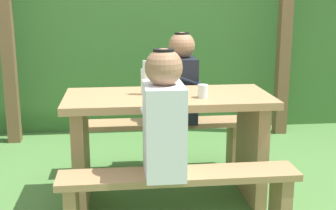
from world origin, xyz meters
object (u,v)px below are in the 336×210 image
Objects in this scene: drinking_glass at (203,91)px; bottle_left at (145,80)px; bench_far at (160,136)px; person_white_shirt at (164,117)px; person_black_coat at (182,81)px; bench_near at (179,192)px; picnic_table at (168,131)px.

bottle_left reaches higher than drinking_glass.
bench_far is 1.95× the size of person_white_shirt.
drinking_glass reaches higher than bench_far.
person_white_shirt is at bearing -103.14° from person_black_coat.
bench_far is (0.00, 1.13, 0.00)m from bench_near.
person_black_coat is (0.17, 1.12, 0.46)m from bench_near.
person_white_shirt reaches higher than bottle_left.
bench_near is 15.91× the size of drinking_glass.
person_black_coat is 3.07× the size of bottle_left.
person_white_shirt is 0.54m from drinking_glass.
drinking_glass is (0.22, -0.67, 0.51)m from bench_far.
bench_near is 5.98× the size of bottle_left.
drinking_glass is 0.38× the size of bottle_left.
picnic_table is at bearing 153.01° from drinking_glass.
person_white_shirt is 3.07× the size of bottle_left.
person_white_shirt reaches higher than drinking_glass.
bench_near and bench_far have the same top height.
drinking_glass is (0.22, 0.45, 0.51)m from bench_near.
bottle_left is (-0.15, -0.53, 0.56)m from bench_far.
person_white_shirt is (-0.09, -0.56, 0.25)m from picnic_table.
person_white_shirt is (-0.09, -1.12, 0.46)m from bench_far.
person_black_coat reaches higher than drinking_glass.
bottle_left is at bearing -106.08° from bench_far.
drinking_glass is at bearing 55.65° from person_white_shirt.
picnic_table is at bearing -107.25° from person_black_coat.
picnic_table is 1.00× the size of bench_near.
picnic_table is at bearing -11.13° from bottle_left.
bench_far is at bearing 90.00° from bench_near.
drinking_glass is (0.04, -0.67, 0.05)m from person_black_coat.
picnic_table is 15.91× the size of drinking_glass.
bottle_left is (-0.15, 0.03, 0.35)m from picnic_table.
bench_near is 0.46m from person_white_shirt.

